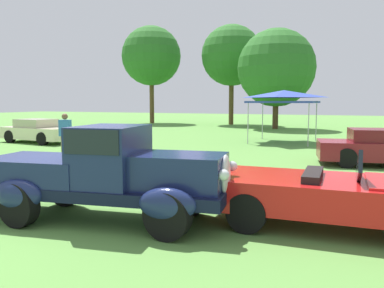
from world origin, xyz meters
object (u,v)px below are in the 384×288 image
(feature_pickup_truck, at_px, (107,172))
(canopy_tent_left_field, at_px, (284,96))
(show_car_cream, at_px, (38,131))
(show_car_burgundy, at_px, (384,148))
(neighbor_convertible, at_px, (348,195))
(spectator_near_truck, at_px, (65,135))

(feature_pickup_truck, relative_size, canopy_tent_left_field, 1.42)
(feature_pickup_truck, bearing_deg, show_car_cream, 139.66)
(show_car_cream, bearing_deg, show_car_burgundy, -3.55)
(feature_pickup_truck, height_order, show_car_burgundy, feature_pickup_truck)
(show_car_burgundy, bearing_deg, neighbor_convertible, -95.54)
(feature_pickup_truck, height_order, spectator_near_truck, feature_pickup_truck)
(feature_pickup_truck, xyz_separation_m, show_car_burgundy, (4.69, 8.75, -0.27))
(feature_pickup_truck, distance_m, show_car_burgundy, 9.93)
(feature_pickup_truck, height_order, neighbor_convertible, feature_pickup_truck)
(show_car_cream, relative_size, show_car_burgundy, 0.96)
(show_car_cream, bearing_deg, neighbor_convertible, -29.00)
(neighbor_convertible, distance_m, spectator_near_truck, 10.86)
(neighbor_convertible, relative_size, spectator_near_truck, 2.79)
(feature_pickup_truck, relative_size, show_car_burgundy, 1.05)
(neighbor_convertible, bearing_deg, show_car_burgundy, 84.46)
(neighbor_convertible, relative_size, show_car_cream, 1.10)
(show_car_burgundy, distance_m, spectator_near_truck, 11.10)
(feature_pickup_truck, xyz_separation_m, show_car_cream, (-11.48, 9.75, -0.27))
(show_car_burgundy, bearing_deg, canopy_tent_left_field, 125.75)
(neighbor_convertible, distance_m, show_car_cream, 17.65)
(canopy_tent_left_field, bearing_deg, feature_pickup_truck, -90.46)
(feature_pickup_truck, bearing_deg, neighbor_convertible, 16.81)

